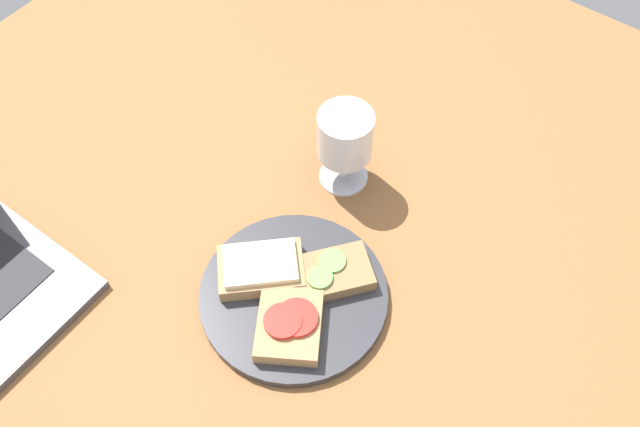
% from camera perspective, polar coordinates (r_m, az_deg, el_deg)
% --- Properties ---
extents(wooden_table, '(1.40, 1.40, 0.03)m').
position_cam_1_polar(wooden_table, '(0.95, -1.45, -4.62)').
color(wooden_table, brown).
rests_on(wooden_table, ground).
extents(plate, '(0.24, 0.24, 0.01)m').
position_cam_1_polar(plate, '(0.91, -2.12, -6.59)').
color(plate, '#333338').
rests_on(plate, wooden_table).
extents(sandwich_with_cucumber, '(0.12, 0.12, 0.02)m').
position_cam_1_polar(sandwich_with_cucumber, '(0.91, 0.74, -4.84)').
color(sandwich_with_cucumber, '#937047').
rests_on(sandwich_with_cucumber, plate).
extents(sandwich_with_cheese, '(0.13, 0.13, 0.03)m').
position_cam_1_polar(sandwich_with_cheese, '(0.91, -4.75, -4.36)').
color(sandwich_with_cheese, '#A88456').
rests_on(sandwich_with_cheese, plate).
extents(sandwich_with_tomato, '(0.12, 0.11, 0.03)m').
position_cam_1_polar(sandwich_with_tomato, '(0.87, -2.47, -8.88)').
color(sandwich_with_tomato, '#A88456').
rests_on(sandwich_with_tomato, plate).
extents(wine_glass, '(0.08, 0.08, 0.13)m').
position_cam_1_polar(wine_glass, '(0.96, 2.02, 6.08)').
color(wine_glass, white).
rests_on(wine_glass, wooden_table).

